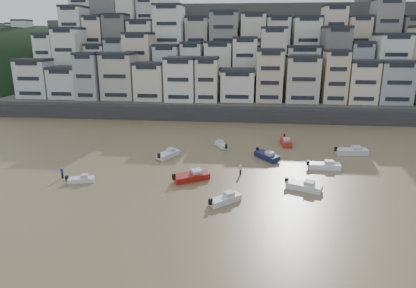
# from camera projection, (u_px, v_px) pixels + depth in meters

# --- Properties ---
(ground) EXTENTS (400.00, 400.00, 0.00)m
(ground) POSITION_uv_depth(u_px,v_px,m) (82.00, 278.00, 32.90)
(ground) COLOR olive
(ground) RESTS_ON ground
(harbor_wall) EXTENTS (140.00, 3.00, 3.50)m
(harbor_wall) POSITION_uv_depth(u_px,v_px,m) (230.00, 114.00, 93.44)
(harbor_wall) COLOR #38383A
(harbor_wall) RESTS_ON ground
(hillside) EXTENTS (141.04, 66.00, 50.00)m
(hillside) POSITION_uv_depth(u_px,v_px,m) (250.00, 59.00, 127.84)
(hillside) COLOR #4C4C47
(hillside) RESTS_ON ground
(headland) EXTENTS (216.00, 135.00, 53.33)m
(headland) POSITION_uv_depth(u_px,v_px,m) (11.00, 83.00, 171.55)
(headland) COLOR black
(headland) RESTS_ON ground
(boat_a) EXTENTS (4.72, 4.63, 1.36)m
(boat_a) POSITION_uv_depth(u_px,v_px,m) (225.00, 198.00, 47.58)
(boat_a) COLOR silver
(boat_a) RESTS_ON ground
(boat_b) EXTENTS (5.61, 3.76, 1.46)m
(boat_b) POSITION_uv_depth(u_px,v_px,m) (304.00, 185.00, 51.61)
(boat_b) COLOR white
(boat_b) RESTS_ON ground
(boat_c) EXTENTS (6.04, 4.80, 1.61)m
(boat_c) POSITION_uv_depth(u_px,v_px,m) (192.00, 176.00, 54.91)
(boat_c) COLOR maroon
(boat_c) RESTS_ON ground
(boat_d) EXTENTS (5.54, 1.88, 1.50)m
(boat_d) POSITION_uv_depth(u_px,v_px,m) (324.00, 165.00, 59.81)
(boat_d) COLOR white
(boat_d) RESTS_ON ground
(boat_e) EXTENTS (4.86, 5.74, 1.56)m
(boat_e) POSITION_uv_depth(u_px,v_px,m) (267.00, 155.00, 64.56)
(boat_e) COLOR #141A3F
(boat_e) RESTS_ON ground
(boat_f) EXTENTS (3.97, 5.56, 1.46)m
(boat_f) POSITION_uv_depth(u_px,v_px,m) (168.00, 153.00, 65.59)
(boat_f) COLOR silver
(boat_f) RESTS_ON ground
(boat_g) EXTENTS (6.28, 2.53, 1.67)m
(boat_g) POSITION_uv_depth(u_px,v_px,m) (352.00, 150.00, 66.94)
(boat_g) COLOR silver
(boat_g) RESTS_ON ground
(boat_h) EXTENTS (3.40, 4.73, 1.24)m
(boat_h) POSITION_uv_depth(u_px,v_px,m) (222.00, 144.00, 71.50)
(boat_h) COLOR silver
(boat_h) RESTS_ON ground
(boat_i) EXTENTS (2.08, 5.87, 1.58)m
(boat_i) POSITION_uv_depth(u_px,v_px,m) (286.00, 141.00, 73.41)
(boat_i) COLOR #A42614
(boat_i) RESTS_ON ground
(boat_j) EXTENTS (4.29, 2.39, 1.11)m
(boat_j) POSITION_uv_depth(u_px,v_px,m) (81.00, 179.00, 54.36)
(boat_j) COLOR silver
(boat_j) RESTS_ON ground
(person_blue) EXTENTS (0.44, 0.44, 1.74)m
(person_blue) POSITION_uv_depth(u_px,v_px,m) (62.00, 173.00, 55.93)
(person_blue) COLOR #162FAC
(person_blue) RESTS_ON ground
(person_pink) EXTENTS (0.44, 0.44, 1.74)m
(person_pink) POSITION_uv_depth(u_px,v_px,m) (241.00, 169.00, 57.39)
(person_pink) COLOR #E19FB7
(person_pink) RESTS_ON ground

